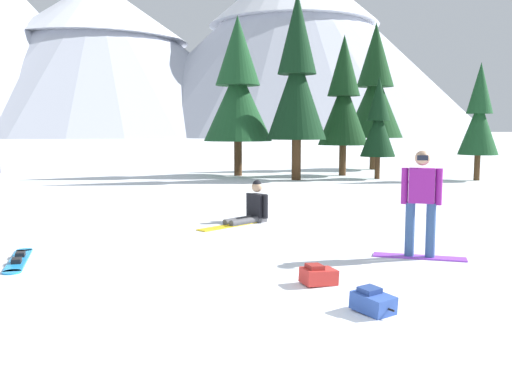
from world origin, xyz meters
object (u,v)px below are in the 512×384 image
object	(u,v)px
backpack_blue	(373,302)
backpack_red	(318,275)
pine_tree_twin	(479,117)
pine_tree_young	(238,89)
pine_tree_tall	(297,79)
pine_tree_short	(344,99)
snowboarder_midground	(421,201)
pine_tree_slender	(375,90)
snowboarder_background	(251,208)
loose_snowboard_far_spare	(19,260)
pine_tree_broad	(378,123)

from	to	relation	value
backpack_blue	backpack_red	size ratio (longest dim) A/B	1.00
pine_tree_twin	pine_tree_young	bearing A→B (deg)	157.81
pine_tree_tall	pine_tree_short	size ratio (longest dim) A/B	1.21
snowboarder_midground	backpack_red	size ratio (longest dim) A/B	3.15
backpack_blue	pine_tree_short	distance (m)	19.39
snowboarder_midground	backpack_blue	bearing A→B (deg)	-124.53
pine_tree_slender	backpack_red	bearing A→B (deg)	-112.29
snowboarder_background	pine_tree_twin	bearing A→B (deg)	40.16
backpack_blue	pine_tree_young	distance (m)	19.33
snowboarder_background	pine_tree_short	bearing A→B (deg)	64.03
backpack_red	pine_tree_tall	size ratio (longest dim) A/B	0.07
snowboarder_midground	backpack_blue	xyz separation A→B (m)	(-1.71, -2.48, -0.79)
backpack_red	snowboarder_background	bearing A→B (deg)	91.92
snowboarder_background	pine_tree_tall	bearing A→B (deg)	71.92
backpack_red	pine_tree_short	world-z (taller)	pine_tree_short
loose_snowboard_far_spare	pine_tree_slender	xyz separation A→B (m)	(12.76, 18.59, 4.02)
backpack_red	pine_tree_young	distance (m)	18.16
snowboarder_midground	pine_tree_short	distance (m)	16.46
backpack_blue	snowboarder_background	bearing A→B (deg)	94.34
backpack_red	pine_tree_tall	xyz separation A→B (m)	(3.15, 15.24, 3.95)
loose_snowboard_far_spare	pine_tree_tall	xyz separation A→B (m)	(7.46, 13.23, 4.05)
pine_tree_short	pine_tree_young	bearing A→B (deg)	172.34
snowboarder_background	pine_tree_young	xyz separation A→B (m)	(1.23, 12.67, 3.50)
backpack_red	pine_tree_twin	bearing A→B (deg)	53.42
pine_tree_young	backpack_blue	bearing A→B (deg)	-92.27
snowboarder_background	pine_tree_short	xyz separation A→B (m)	(5.87, 12.05, 3.06)
pine_tree_slender	pine_tree_tall	bearing A→B (deg)	-134.65
pine_tree_young	pine_tree_short	bearing A→B (deg)	-7.66
pine_tree_twin	pine_tree_tall	world-z (taller)	pine_tree_tall
snowboarder_midground	pine_tree_tall	xyz separation A→B (m)	(1.13, 13.97, 3.16)
snowboarder_midground	backpack_red	world-z (taller)	snowboarder_midground
snowboarder_background	loose_snowboard_far_spare	bearing A→B (deg)	-143.48
loose_snowboard_far_spare	backpack_red	distance (m)	4.76
backpack_blue	backpack_red	world-z (taller)	backpack_blue
pine_tree_young	pine_tree_short	size ratio (longest dim) A/B	1.13
pine_tree_tall	pine_tree_young	size ratio (longest dim) A/B	1.07
pine_tree_slender	loose_snowboard_far_spare	bearing A→B (deg)	-124.45
pine_tree_slender	pine_tree_short	xyz separation A→B (m)	(-2.75, -3.48, -0.67)
loose_snowboard_far_spare	backpack_blue	xyz separation A→B (m)	(4.62, -3.22, 0.10)
backpack_red	pine_tree_short	xyz separation A→B (m)	(5.70, 17.12, 3.25)
pine_tree_twin	pine_tree_young	xyz separation A→B (m)	(-9.30, 3.79, 1.25)
pine_tree_broad	loose_snowboard_far_spare	bearing A→B (deg)	-129.58
pine_tree_twin	pine_tree_slender	bearing A→B (deg)	106.03
backpack_red	pine_tree_twin	xyz separation A→B (m)	(10.35, 13.95, 2.45)
snowboarder_midground	snowboarder_background	xyz separation A→B (m)	(-2.19, 3.80, -0.60)
snowboarder_background	pine_tree_twin	distance (m)	13.95
snowboarder_midground	pine_tree_broad	bearing A→B (deg)	71.78
backpack_red	pine_tree_slender	bearing A→B (deg)	67.71
loose_snowboard_far_spare	pine_tree_short	xyz separation A→B (m)	(10.01, 15.11, 3.35)
backpack_blue	pine_tree_broad	xyz separation A→B (m)	(6.30, 16.43, 2.18)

